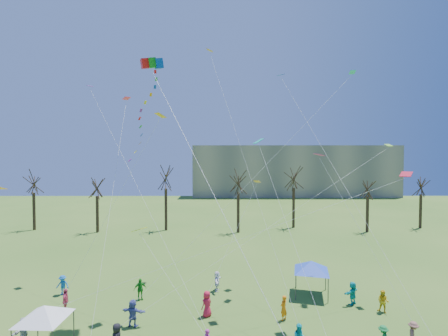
{
  "coord_description": "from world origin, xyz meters",
  "views": [
    {
      "loc": [
        0.74,
        -13.18,
        11.63
      ],
      "look_at": [
        0.78,
        5.0,
        11.0
      ],
      "focal_mm": 25.0,
      "sensor_mm": 36.0,
      "label": 1
    }
  ],
  "objects_px": {
    "big_box_kite": "(148,117)",
    "canopy_tent_blue": "(311,266)",
    "distant_building": "(293,171)",
    "canopy_tent_white": "(44,312)"
  },
  "relations": [
    {
      "from": "big_box_kite",
      "to": "canopy_tent_blue",
      "type": "relative_size",
      "value": 6.18
    },
    {
      "from": "distant_building",
      "to": "big_box_kite",
      "type": "bearing_deg",
      "value": -110.17
    },
    {
      "from": "canopy_tent_white",
      "to": "canopy_tent_blue",
      "type": "height_order",
      "value": "canopy_tent_blue"
    },
    {
      "from": "distant_building",
      "to": "big_box_kite",
      "type": "xyz_separation_m",
      "value": [
        -26.7,
        -72.7,
        7.02
      ]
    },
    {
      "from": "canopy_tent_white",
      "to": "big_box_kite",
      "type": "bearing_deg",
      "value": 37.02
    },
    {
      "from": "distant_building",
      "to": "canopy_tent_blue",
      "type": "bearing_deg",
      "value": -101.3
    },
    {
      "from": "big_box_kite",
      "to": "canopy_tent_white",
      "type": "bearing_deg",
      "value": -142.98
    },
    {
      "from": "canopy_tent_white",
      "to": "canopy_tent_blue",
      "type": "bearing_deg",
      "value": 22.3
    },
    {
      "from": "canopy_tent_blue",
      "to": "distant_building",
      "type": "bearing_deg",
      "value": 78.7
    },
    {
      "from": "big_box_kite",
      "to": "canopy_tent_blue",
      "type": "distance_m",
      "value": 17.97
    }
  ]
}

